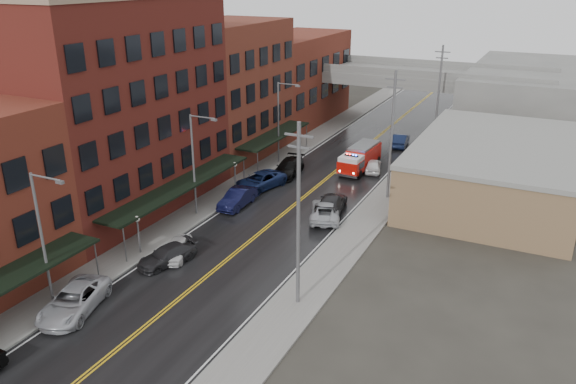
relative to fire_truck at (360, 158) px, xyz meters
The scene contains 32 objects.
road 11.89m from the fire_truck, 100.38° to the right, with size 11.00×160.00×0.02m, color black.
sidewalk_left 15.02m from the fire_truck, 129.07° to the right, with size 3.00×160.00×0.15m, color slate.
sidewalk_right 12.78m from the fire_truck, 65.99° to the right, with size 3.00×160.00×0.15m, color slate.
curb_left 14.04m from the fire_truck, 123.81° to the right, with size 0.30×160.00×0.15m, color gray.
curb_right 12.21m from the fire_truck, 73.12° to the right, with size 0.30×160.00×0.15m, color gray.
brick_building_b 25.34m from the fire_truck, 129.65° to the right, with size 9.00×20.00×18.00m, color #551A16.
brick_building_c 16.62m from the fire_truck, behind, with size 9.00×15.00×15.00m, color brown.
brick_building_far 22.97m from the fire_truck, 133.27° to the left, with size 9.00×20.00×12.00m, color maroon.
tan_building 14.01m from the fire_truck, ahead, with size 14.00×22.00×5.00m, color #896549.
right_far_block 32.63m from the fire_truck, 60.79° to the left, with size 18.00×30.00×8.00m, color slate.
awning_1 21.01m from the fire_truck, 117.33° to the right, with size 2.60×18.00×3.09m.
awning_2 9.81m from the fire_truck, behind, with size 2.60×13.00×3.09m.
globe_lamp_1 27.01m from the fire_truck, 108.41° to the right, with size 0.44×0.44×3.12m.
globe_lamp_2 14.44m from the fire_truck, 126.29° to the right, with size 0.44×0.44×3.12m.
street_lamp_0 34.92m from the fire_truck, 104.47° to the right, with size 2.64×0.22×9.00m.
street_lamp_1 19.99m from the fire_truck, 116.22° to the right, with size 2.64×0.22×9.00m.
street_lamp_2 9.60m from the fire_truck, 169.47° to the right, with size 2.64×0.22×9.00m.
utility_pole_0 27.53m from the fire_truck, 79.21° to the right, with size 1.80×0.24×12.00m.
utility_pole_1 9.67m from the fire_truck, 52.51° to the right, with size 1.80×0.24×12.00m.
utility_pole_2 15.13m from the fire_truck, 69.25° to the left, with size 1.80×0.24×12.00m.
overpass 21.00m from the fire_truck, 95.96° to the left, with size 40.00×10.00×7.50m.
fire_truck is the anchor object (origin of this frame).
parked_car_left_2 34.30m from the fire_truck, 102.00° to the right, with size 2.64×5.73×1.59m, color #B1B3B9.
parked_car_left_3 26.56m from the fire_truck, 102.54° to the right, with size 1.87×4.60×1.33m, color #28282B.
parked_car_left_4 25.48m from the fire_truck, 103.00° to the right, with size 1.62×4.02×1.37m, color white.
parked_car_left_5 15.88m from the fire_truck, 114.73° to the right, with size 1.70×4.88×1.61m, color black.
parked_car_left_6 11.84m from the fire_truck, 126.25° to the right, with size 2.67×5.80×1.61m, color #14224D.
parked_car_left_7 7.80m from the fire_truck, 143.30° to the right, with size 2.25×5.53×1.60m, color black.
parked_car_right_0 13.52m from the fire_truck, 83.31° to the right, with size 2.51×5.45×1.52m, color #B2B5BA.
parked_car_right_1 11.92m from the fire_truck, 82.89° to the right, with size 2.22×5.46×1.58m, color black.
parked_car_right_2 1.65m from the fire_truck, ahead, with size 1.64×4.08×1.39m, color white.
parked_car_right_3 10.72m from the fire_truck, 81.53° to the left, with size 1.67×4.78×1.57m, color #0E1733.
Camera 1 is at (20.17, -13.15, 19.90)m, focal length 35.00 mm.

